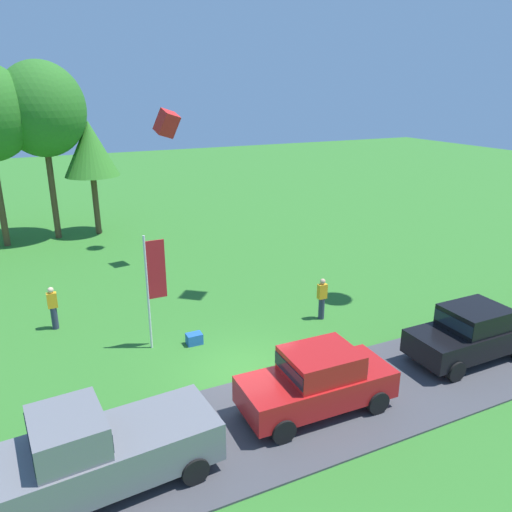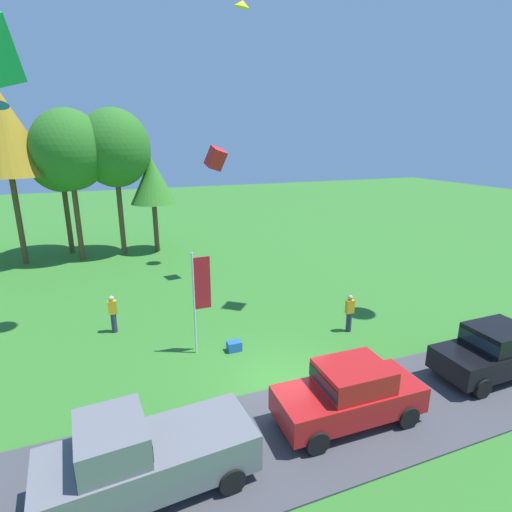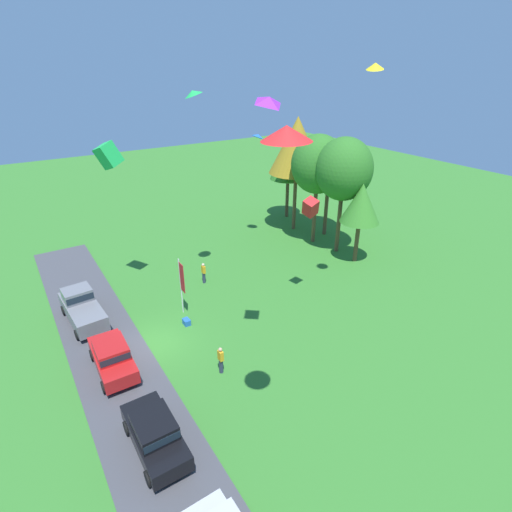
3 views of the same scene
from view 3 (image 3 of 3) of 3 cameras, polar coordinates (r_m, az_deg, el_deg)
name	(u,v)px [view 3 (image 3 of 3)]	position (r m, az deg, el deg)	size (l,w,h in m)	color
ground_plane	(156,344)	(26.16, -14.16, -12.09)	(120.00, 120.00, 0.00)	#337528
pavement_strip	(112,359)	(25.72, -19.93, -13.70)	(36.00, 4.40, 0.06)	#424247
car_pickup_near_entrance	(82,307)	(29.17, -23.64, -6.68)	(5.12, 2.32, 2.14)	slate
car_sedan_by_flagpole	(112,356)	(24.27, -19.86, -13.30)	(4.44, 2.03, 1.84)	red
car_sedan_mid_row	(155,433)	(19.80, -14.26, -23.29)	(4.40, 1.96, 1.84)	black
person_watching_sky	(204,273)	(31.59, -7.49, -2.41)	(0.36, 0.24, 1.71)	#2D334C
person_beside_suv	(221,360)	(23.01, -5.05, -14.56)	(0.36, 0.24, 1.71)	#2D334C
tree_lone_near	(288,161)	(43.82, 4.66, 13.36)	(3.90, 3.90, 8.22)	brown
tree_left_of_center	(297,146)	(39.78, 5.89, 15.43)	(5.33, 5.33, 11.26)	brown
tree_far_left	(330,165)	(39.12, 10.48, 12.64)	(4.51, 4.51, 9.52)	brown
tree_right_of_center	(318,165)	(37.04, 8.83, 12.78)	(4.82, 4.82, 10.17)	brown
tree_center_back	(344,170)	(35.26, 12.45, 11.97)	(4.87, 4.87, 10.29)	brown
tree_far_right	(361,204)	(34.27, 14.81, 7.25)	(3.29, 3.29, 6.95)	brown
flag_banner	(182,281)	(27.12, -10.57, -3.50)	(0.71, 0.08, 4.17)	silver
cooler_box	(187,322)	(27.32, -9.89, -9.26)	(0.56, 0.40, 0.40)	blue
kite_delta_near_flag	(375,66)	(24.97, 16.68, 24.57)	(0.97, 0.97, 0.34)	yellow
kite_box_low_drifter	(108,155)	(28.76, -20.33, 13.33)	(1.06, 1.06, 1.48)	green
kite_delta_trailing_tail	(193,93)	(27.52, -9.01, 22.03)	(1.21, 1.21, 0.31)	green
kite_diamond_high_right	(270,101)	(17.34, 1.94, 21.31)	(1.03, 0.98, 0.30)	purple
kite_box_high_left	(310,207)	(26.72, 7.79, 6.93)	(0.79, 0.79, 1.11)	red
kite_delta_over_trees	(258,136)	(36.05, 0.29, 16.79)	(1.14, 1.14, 0.27)	blue
kite_delta_mid_center	(287,133)	(11.36, 4.39, 17.08)	(1.46, 1.46, 0.43)	red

